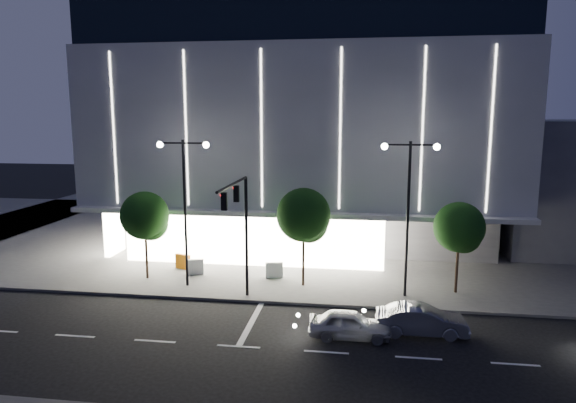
# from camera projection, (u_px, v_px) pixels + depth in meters

# --- Properties ---
(ground) EXTENTS (160.00, 160.00, 0.00)m
(ground) POSITION_uv_depth(u_px,v_px,m) (206.00, 330.00, 25.08)
(ground) COLOR black
(ground) RESTS_ON ground
(sidewalk_museum) EXTENTS (70.00, 40.00, 0.15)m
(sidewalk_museum) POSITION_uv_depth(u_px,v_px,m) (334.00, 227.00, 47.81)
(sidewalk_museum) COLOR #474747
(sidewalk_museum) RESTS_ON ground
(museum) EXTENTS (30.00, 25.80, 18.00)m
(museum) POSITION_uv_depth(u_px,v_px,m) (312.00, 128.00, 44.91)
(museum) COLOR #4C4C51
(museum) RESTS_ON ground
(traffic_mast) EXTENTS (0.33, 5.89, 7.07)m
(traffic_mast) POSITION_uv_depth(u_px,v_px,m) (240.00, 217.00, 27.37)
(traffic_mast) COLOR black
(traffic_mast) RESTS_ON ground
(street_lamp_west) EXTENTS (3.16, 0.36, 9.00)m
(street_lamp_west) POSITION_uv_depth(u_px,v_px,m) (184.00, 191.00, 30.37)
(street_lamp_west) COLOR black
(street_lamp_west) RESTS_ON ground
(street_lamp_east) EXTENTS (3.16, 0.36, 9.00)m
(street_lamp_east) POSITION_uv_depth(u_px,v_px,m) (409.00, 196.00, 28.56)
(street_lamp_east) COLOR black
(street_lamp_east) RESTS_ON ground
(tree_left) EXTENTS (3.02, 3.02, 5.72)m
(tree_left) POSITION_uv_depth(u_px,v_px,m) (145.00, 218.00, 32.10)
(tree_left) COLOR black
(tree_left) RESTS_ON ground
(tree_mid) EXTENTS (3.25, 3.25, 6.15)m
(tree_mid) POSITION_uv_depth(u_px,v_px,m) (304.00, 218.00, 30.66)
(tree_mid) COLOR black
(tree_mid) RESTS_ON ground
(tree_right) EXTENTS (2.91, 2.91, 5.51)m
(tree_right) POSITION_uv_depth(u_px,v_px,m) (459.00, 230.00, 29.48)
(tree_right) COLOR black
(tree_right) RESTS_ON ground
(car_lead) EXTENTS (3.91, 1.61, 1.33)m
(car_lead) POSITION_uv_depth(u_px,v_px,m) (350.00, 324.00, 24.16)
(car_lead) COLOR #9EA0A5
(car_lead) RESTS_ON ground
(car_second) EXTENTS (4.35, 1.60, 1.42)m
(car_second) POSITION_uv_depth(u_px,v_px,m) (421.00, 320.00, 24.53)
(car_second) COLOR #989B9F
(car_second) RESTS_ON ground
(barrier_b) EXTENTS (1.13, 0.53, 1.00)m
(barrier_b) POSITION_uv_depth(u_px,v_px,m) (195.00, 267.00, 33.40)
(barrier_b) COLOR silver
(barrier_b) RESTS_ON sidewalk_museum
(barrier_c) EXTENTS (1.12, 0.58, 1.00)m
(barrier_c) POSITION_uv_depth(u_px,v_px,m) (183.00, 262.00, 34.60)
(barrier_c) COLOR #C3600A
(barrier_c) RESTS_ON sidewalk_museum
(barrier_d) EXTENTS (1.13, 0.53, 1.00)m
(barrier_d) POSITION_uv_depth(u_px,v_px,m) (274.00, 270.00, 32.70)
(barrier_d) COLOR white
(barrier_d) RESTS_ON sidewalk_museum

